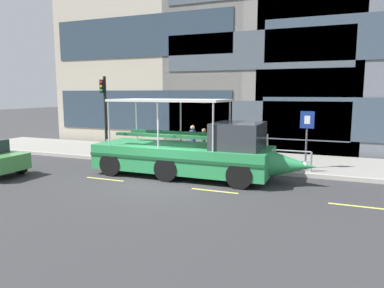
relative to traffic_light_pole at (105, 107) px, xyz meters
name	(u,v)px	position (x,y,z in m)	size (l,w,h in m)	color
ground_plane	(161,182)	(5.48, -4.08, -2.77)	(120.00, 120.00, 0.00)	#333335
sidewalk	(207,157)	(5.48, 1.52, -2.68)	(32.00, 4.80, 0.18)	gray
curb_edge	(190,166)	(5.48, -0.97, -2.68)	(32.00, 0.18, 0.18)	#B2ADA3
lane_centreline	(156,185)	(5.48, -4.46, -2.76)	(25.80, 0.12, 0.01)	#DBD64C
curb_guardrail	(198,151)	(5.75, -0.63, -1.99)	(10.56, 0.09, 0.89)	gray
traffic_light_pole	(105,107)	(0.00, 0.00, 0.00)	(0.24, 0.46, 4.28)	black
parking_sign	(307,130)	(10.70, 0.06, -0.84)	(0.60, 0.12, 2.57)	#4C4F54
duck_tour_boat	(194,153)	(6.34, -2.63, -1.72)	(9.47, 2.67, 3.29)	#2D9351
pedestrian_near_bow	(264,143)	(8.83, 0.00, -1.54)	(0.33, 0.44, 1.74)	black
pedestrian_mid_left	(204,141)	(5.72, 0.32, -1.62)	(0.25, 0.45, 1.60)	#47423D
pedestrian_mid_right	(193,138)	(4.92, 0.79, -1.57)	(0.42, 0.33, 1.69)	#1E2338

